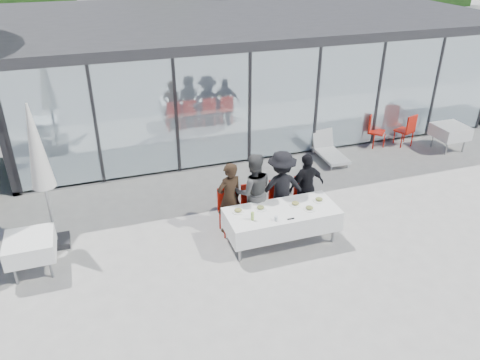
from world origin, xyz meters
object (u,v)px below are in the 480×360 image
object	(u,v)px
dining_table	(282,219)
plate_d	(319,200)
diner_chair_a	(229,208)
plate_a	(238,211)
diner_d	(306,187)
diner_chair_c	(280,199)
diner_a	(229,198)
spare_table_right	(450,132)
diner_chair_b	(252,204)
spare_table_left	(30,247)
diner_chair_d	(305,195)
spare_chair_b	(407,129)
diner_b	(253,192)
folded_eyeglasses	(291,219)
lounger	(328,150)
diner_c	(281,188)
market_umbrella	(38,156)
spare_chair_a	(374,129)
plate_b	(261,208)
plate_extra	(309,208)
juice_bottle	(252,216)

from	to	relation	value
dining_table	plate_d	size ratio (longest dim) A/B	9.03
diner_chair_a	plate_d	size ratio (longest dim) A/B	3.90
plate_a	plate_d	bearing A→B (deg)	-3.89
diner_d	diner_chair_c	bearing A→B (deg)	-14.42
diner_a	diner_chair_a	bearing A→B (deg)	-105.53
spare_table_right	diner_chair_b	bearing A→B (deg)	-163.62
diner_a	spare_table_left	xyz separation A→B (m)	(-3.86, -0.14, -0.24)
diner_chair_d	diner_chair_c	bearing A→B (deg)	180.00
diner_a	spare_table_right	xyz separation A→B (m)	(7.29, 2.03, -0.24)
diner_d	spare_chair_b	size ratio (longest dim) A/B	1.57
plate_a	diner_b	bearing A→B (deg)	45.13
folded_eyeglasses	spare_table_left	distance (m)	4.86
lounger	spare_table_right	bearing A→B (deg)	-8.75
diner_c	plate_d	size ratio (longest dim) A/B	6.67
diner_chair_a	diner_d	world-z (taller)	diner_d
diner_chair_c	spare_table_right	distance (m)	6.46
plate_a	folded_eyeglasses	world-z (taller)	plate_a
folded_eyeglasses	spare_table_right	bearing A→B (deg)	25.85
market_umbrella	dining_table	bearing A→B (deg)	-17.16
plate_a	folded_eyeglasses	xyz separation A→B (m)	(0.88, -0.57, -0.02)
folded_eyeglasses	lounger	bearing A→B (deg)	52.70
spare_chair_a	diner_c	bearing A→B (deg)	-144.85
plate_b	folded_eyeglasses	world-z (taller)	plate_b
diner_a	folded_eyeglasses	xyz separation A→B (m)	(0.90, -1.07, -0.04)
diner_c	plate_b	world-z (taller)	diner_c
diner_chair_c	plate_extra	size ratio (longest dim) A/B	3.90
dining_table	diner_d	bearing A→B (deg)	39.52
dining_table	plate_a	bearing A→B (deg)	165.49
diner_c	diner_chair_c	size ratio (longest dim) A/B	1.71
plate_d	market_umbrella	size ratio (longest dim) A/B	0.08
plate_d	spare_chair_b	world-z (taller)	spare_chair_b
diner_chair_b	market_umbrella	distance (m)	4.30
diner_chair_a	spare_table_left	distance (m)	3.86
diner_chair_d	spare_chair_a	bearing A→B (deg)	39.00
spare_chair_b	spare_chair_a	bearing A→B (deg)	160.43
plate_extra	market_umbrella	xyz separation A→B (m)	(-4.89, 1.49, 1.20)
folded_eyeglasses	spare_chair_b	world-z (taller)	spare_chair_b
diner_chair_a	diner_a	bearing A→B (deg)	-90.00
spare_table_left	diner_chair_b	bearing A→B (deg)	2.26
plate_extra	folded_eyeglasses	bearing A→B (deg)	-156.60
spare_table_left	diner_d	bearing A→B (deg)	1.41
plate_d	juice_bottle	size ratio (longest dim) A/B	1.51
diner_chair_b	plate_extra	size ratio (longest dim) A/B	3.90
diner_a	diner_chair_c	world-z (taller)	diner_a
spare_table_right	diner_d	bearing A→B (deg)	-159.96
diner_chair_c	diner_d	size ratio (longest dim) A/B	0.64
diner_c	spare_table_right	size ratio (longest dim) A/B	1.94
diner_c	spare_table_left	xyz separation A→B (m)	(-5.01, -0.14, -0.28)
juice_bottle	diner_b	bearing A→B (deg)	69.38
plate_d	market_umbrella	distance (m)	5.51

